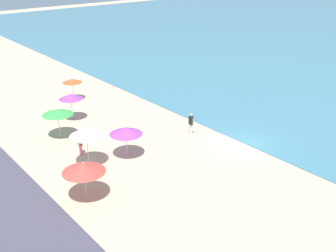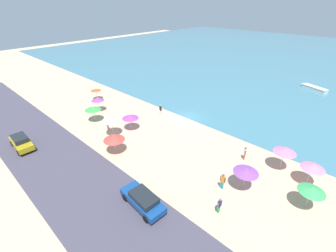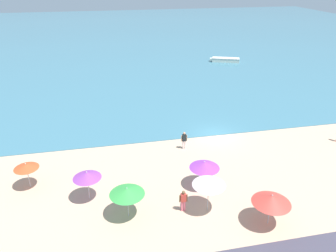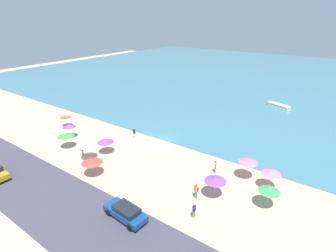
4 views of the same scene
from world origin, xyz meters
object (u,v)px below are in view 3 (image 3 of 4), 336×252
at_px(beach_umbrella_4, 87,175).
at_px(beach_umbrella_6, 205,165).
at_px(beach_umbrella_0, 127,191).
at_px(skiff_nearshore, 225,60).
at_px(beach_umbrella_7, 272,199).
at_px(beach_umbrella_3, 209,182).
at_px(beach_umbrella_9, 26,166).
at_px(bather_3, 183,200).
at_px(bather_1, 184,139).

xyz_separation_m(beach_umbrella_4, beach_umbrella_6, (8.38, -0.24, -0.10)).
xyz_separation_m(beach_umbrella_0, skiff_nearshore, (20.53, 36.29, -1.59)).
xyz_separation_m(beach_umbrella_6, beach_umbrella_7, (2.84, -4.69, 0.05)).
bearing_deg(beach_umbrella_6, beach_umbrella_4, 178.37).
xyz_separation_m(beach_umbrella_3, beach_umbrella_6, (0.55, 2.63, -0.40)).
bearing_deg(beach_umbrella_9, beach_umbrella_3, -23.11).
bearing_deg(bather_3, beach_umbrella_9, 155.06).
bearing_deg(beach_umbrella_7, bather_3, 154.89).
relative_size(beach_umbrella_9, bather_1, 1.24).
height_order(beach_umbrella_3, bather_3, beach_umbrella_3).
bearing_deg(beach_umbrella_7, beach_umbrella_9, 155.01).
height_order(beach_umbrella_7, beach_umbrella_9, beach_umbrella_7).
relative_size(beach_umbrella_3, beach_umbrella_4, 1.13).
bearing_deg(bather_1, bather_3, -104.71).
xyz_separation_m(beach_umbrella_4, beach_umbrella_7, (11.22, -4.93, -0.05)).
bearing_deg(beach_umbrella_7, beach_umbrella_0, 163.55).
relative_size(beach_umbrella_0, beach_umbrella_3, 0.88).
xyz_separation_m(beach_umbrella_7, beach_umbrella_9, (-15.60, 7.27, -0.11)).
distance_m(bather_3, skiff_nearshore, 40.22).
xyz_separation_m(beach_umbrella_3, beach_umbrella_7, (3.39, -2.06, -0.35)).
relative_size(beach_umbrella_3, beach_umbrella_9, 1.24).
xyz_separation_m(beach_umbrella_0, beach_umbrella_4, (-2.53, 2.36, 0.00)).
xyz_separation_m(beach_umbrella_4, beach_umbrella_9, (-4.38, 2.34, -0.16)).
height_order(beach_umbrella_6, beach_umbrella_9, beach_umbrella_6).
bearing_deg(bather_3, beach_umbrella_3, -9.99).
height_order(beach_umbrella_0, beach_umbrella_3, beach_umbrella_3).
distance_m(beach_umbrella_3, bather_1, 8.62).
distance_m(beach_umbrella_0, beach_umbrella_6, 6.22).
xyz_separation_m(beach_umbrella_4, skiff_nearshore, (23.06, 33.93, -1.60)).
bearing_deg(beach_umbrella_6, beach_umbrella_7, -58.80).
bearing_deg(beach_umbrella_0, beach_umbrella_3, -5.42).
bearing_deg(bather_1, beach_umbrella_3, -93.61).
height_order(beach_umbrella_6, skiff_nearshore, beach_umbrella_6).
height_order(beach_umbrella_4, beach_umbrella_6, beach_umbrella_4).
relative_size(beach_umbrella_4, beach_umbrella_7, 0.94).
relative_size(beach_umbrella_0, skiff_nearshore, 0.45).
relative_size(beach_umbrella_7, bather_1, 1.45).
relative_size(beach_umbrella_0, beach_umbrella_4, 1.00).
xyz_separation_m(beach_umbrella_6, beach_umbrella_9, (-12.76, 2.58, -0.06)).
height_order(beach_umbrella_3, bather_1, beach_umbrella_3).
relative_size(beach_umbrella_7, skiff_nearshore, 0.48).
height_order(beach_umbrella_0, beach_umbrella_4, beach_umbrella_4).
bearing_deg(beach_umbrella_3, beach_umbrella_0, 174.58).
bearing_deg(skiff_nearshore, beach_umbrella_3, -112.49).
bearing_deg(beach_umbrella_7, beach_umbrella_3, 148.69).
relative_size(beach_umbrella_0, beach_umbrella_9, 1.09).
distance_m(beach_umbrella_6, beach_umbrella_9, 13.01).
distance_m(beach_umbrella_0, beach_umbrella_7, 9.06).
relative_size(beach_umbrella_0, beach_umbrella_6, 1.03).
distance_m(beach_umbrella_6, bather_1, 5.95).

